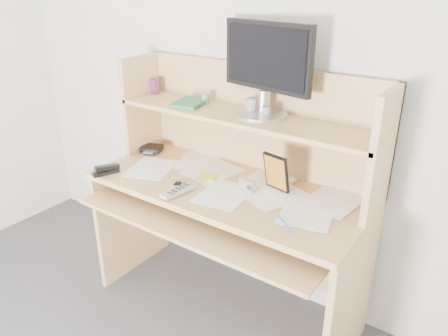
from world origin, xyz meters
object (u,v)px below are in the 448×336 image
Objects in this scene: monitor at (266,67)px; keyboard at (188,199)px; game_case at (276,172)px; tv_remote at (178,191)px; desk at (234,190)px.

keyboard is at bearing -120.23° from monitor.
monitor is at bearing 58.87° from keyboard.
keyboard is 2.47× the size of game_case.
tv_remote is 0.37× the size of monitor.
tv_remote is 0.71m from monitor.
desk is at bearing 73.71° from tv_remote.
tv_remote is 0.98× the size of game_case.
game_case is (0.36, 0.29, 0.08)m from tv_remote.
monitor is (0.22, 0.40, 0.55)m from tv_remote.
game_case is (0.23, 0.01, 0.16)m from desk.
monitor is at bearing 152.56° from game_case.
monitor is (-0.14, 0.11, 0.46)m from game_case.
desk is 0.24m from keyboard.
game_case is at bearing 47.48° from tv_remote.
desk is 0.32m from tv_remote.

